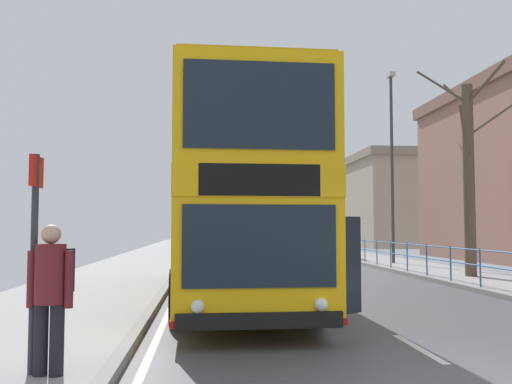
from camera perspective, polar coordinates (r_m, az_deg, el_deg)
name	(u,v)px	position (r m, az deg, el deg)	size (l,w,h in m)	color
double_decker_bus_main	(232,204)	(13.92, -2.41, -1.20)	(3.51, 11.66, 4.56)	#F4B20F
background_bus_far_lane	(299,229)	(36.30, 4.42, -3.73)	(2.77, 9.88, 3.14)	#19512D
pedestrian_railing_far_kerb	(427,254)	(20.36, 16.98, -6.10)	(0.05, 26.62, 1.07)	#386BA8
pedestrian_with_backpack	(52,287)	(6.87, -20.09, -9.08)	(0.55, 0.57, 1.69)	black
bus_stop_sign_near	(34,237)	(6.94, -21.63, -4.26)	(0.08, 0.44, 2.51)	#2D2D33
street_lamp_far_side	(392,154)	(27.26, 13.66, 3.81)	(0.28, 0.60, 9.01)	#38383D
bare_tree_far_00	(469,173)	(20.64, 20.84, 1.78)	(3.60, 3.41, 7.07)	brown
background_building_01	(413,202)	(57.06, 15.66, -0.96)	(13.46, 17.15, 8.54)	gray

